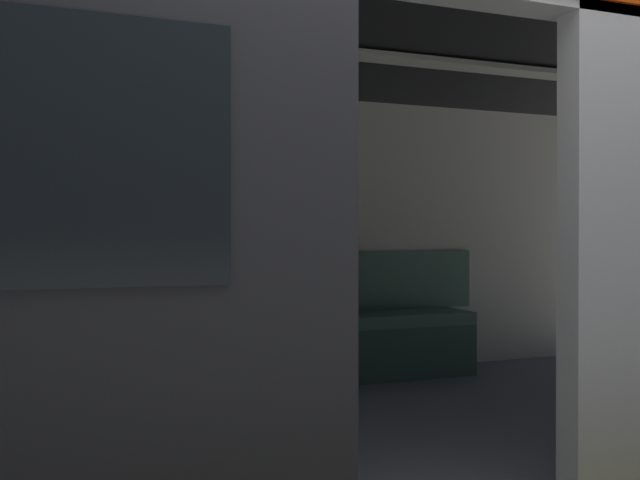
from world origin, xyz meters
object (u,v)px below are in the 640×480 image
(book, at_px, (204,318))
(grab_pole_door, at_px, (324,241))
(bench_seat, at_px, (269,335))
(train_car, at_px, (321,155))
(handbag, at_px, (321,304))
(person_seated, at_px, (262,288))

(book, relative_size, grab_pole_door, 0.11)
(bench_seat, xyz_separation_m, grab_pole_door, (0.38, 2.05, 0.66))
(train_car, distance_m, handbag, 1.55)
(train_car, height_order, handbag, train_car)
(bench_seat, xyz_separation_m, book, (0.43, -0.08, 0.12))
(train_car, relative_size, person_seated, 5.33)
(train_car, relative_size, bench_seat, 2.05)
(person_seated, bearing_deg, train_car, 90.81)
(person_seated, bearing_deg, book, -19.56)
(book, bearing_deg, handbag, -151.37)
(bench_seat, bearing_deg, person_seated, 39.15)
(handbag, xyz_separation_m, grab_pole_door, (0.77, 2.08, 0.47))
(person_seated, xyz_separation_m, grab_pole_door, (0.31, 2.00, 0.34))
(bench_seat, bearing_deg, train_car, 87.57)
(book, xyz_separation_m, grab_pole_door, (-0.05, 2.13, 0.54))
(grab_pole_door, bearing_deg, person_seated, -98.91)
(bench_seat, bearing_deg, handbag, -175.70)
(book, height_order, grab_pole_door, grab_pole_door)
(bench_seat, distance_m, grab_pole_door, 2.19)
(train_car, bearing_deg, person_seated, -89.19)
(handbag, height_order, book, handbag)
(train_car, xyz_separation_m, book, (0.38, -1.22, -0.98))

